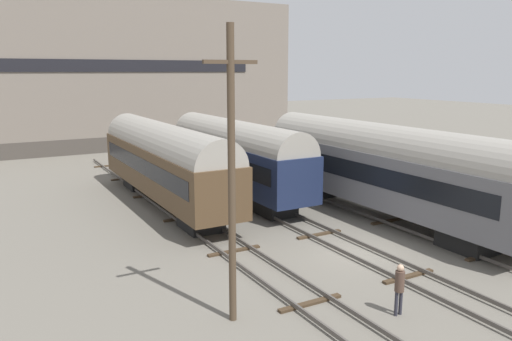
# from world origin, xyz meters

# --- Properties ---
(ground_plane) EXTENTS (200.00, 200.00, 0.00)m
(ground_plane) POSITION_xyz_m (0.00, 0.00, 0.00)
(ground_plane) COLOR #6B665B
(track_left) EXTENTS (2.60, 60.00, 0.26)m
(track_left) POSITION_xyz_m (-4.81, 0.00, 0.14)
(track_left) COLOR #4C4742
(track_left) RESTS_ON ground
(track_middle) EXTENTS (2.60, 60.00, 0.26)m
(track_middle) POSITION_xyz_m (0.00, 0.00, 0.14)
(track_middle) COLOR #4C4742
(track_middle) RESTS_ON ground
(track_right) EXTENTS (2.60, 60.00, 0.26)m
(track_right) POSITION_xyz_m (4.81, 0.00, 0.14)
(track_right) COLOR #4C4742
(track_right) RESTS_ON ground
(train_car_brown) EXTENTS (3.02, 16.75, 5.07)m
(train_car_brown) POSITION_xyz_m (-4.81, 12.32, 2.87)
(train_car_brown) COLOR black
(train_car_brown) RESTS_ON ground
(train_car_grey) EXTENTS (3.11, 18.39, 5.32)m
(train_car_grey) POSITION_xyz_m (4.81, 3.97, 3.01)
(train_car_grey) COLOR black
(train_car_grey) RESTS_ON ground
(train_car_navy) EXTENTS (2.95, 15.10, 5.03)m
(train_car_navy) POSITION_xyz_m (0.00, 12.26, 2.85)
(train_car_navy) COLOR black
(train_car_navy) RESTS_ON ground
(station_platform) EXTENTS (2.92, 10.54, 1.09)m
(station_platform) POSITION_xyz_m (7.59, -0.69, 1.01)
(station_platform) COLOR #8C704C
(station_platform) RESTS_ON ground
(bench) EXTENTS (1.40, 0.40, 0.91)m
(bench) POSITION_xyz_m (7.95, -1.18, 1.58)
(bench) COLOR brown
(bench) RESTS_ON station_platform
(person_worker) EXTENTS (0.32, 0.32, 1.82)m
(person_worker) POSITION_xyz_m (-2.67, -5.09, 1.10)
(person_worker) COLOR #282833
(person_worker) RESTS_ON ground
(utility_pole) EXTENTS (1.80, 0.24, 9.56)m
(utility_pole) POSITION_xyz_m (-7.70, -2.64, 4.94)
(utility_pole) COLOR #473828
(utility_pole) RESTS_ON ground
(warehouse_building) EXTENTS (38.53, 10.92, 15.71)m
(warehouse_building) POSITION_xyz_m (-0.83, 40.00, 7.86)
(warehouse_building) COLOR #46403A
(warehouse_building) RESTS_ON ground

